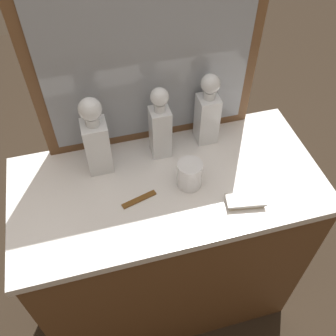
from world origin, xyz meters
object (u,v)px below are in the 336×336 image
object	(u,v)px
crystal_decanter_left	(207,115)
tortoiseshell_comb	(139,199)
crystal_decanter_center	(97,142)
silver_brush_front	(245,201)
crystal_decanter_far_left	(160,129)
crystal_tumbler_left	(189,175)

from	to	relation	value
crystal_decanter_left	tortoiseshell_comb	xyz separation A→B (m)	(-0.32, -0.23, -0.12)
crystal_decanter_center	tortoiseshell_comb	size ratio (longest dim) A/B	2.47
crystal_decanter_center	silver_brush_front	xyz separation A→B (m)	(0.45, -0.30, -0.11)
crystal_decanter_center	crystal_decanter_far_left	world-z (taller)	crystal_decanter_center
crystal_decanter_left	silver_brush_front	world-z (taller)	crystal_decanter_left
crystal_decanter_left	tortoiseshell_comb	world-z (taller)	crystal_decanter_left
tortoiseshell_comb	crystal_decanter_far_left	bearing A→B (deg)	57.61
crystal_decanter_left	crystal_tumbler_left	xyz separation A→B (m)	(-0.13, -0.21, -0.07)
crystal_decanter_far_left	silver_brush_front	world-z (taller)	crystal_decanter_far_left
crystal_decanter_center	crystal_tumbler_left	xyz separation A→B (m)	(0.29, -0.17, -0.08)
crystal_decanter_far_left	silver_brush_front	size ratio (longest dim) A/B	2.12
tortoiseshell_comb	crystal_decanter_center	bearing A→B (deg)	118.70
crystal_tumbler_left	silver_brush_front	size ratio (longest dim) A/B	0.73
crystal_decanter_left	crystal_tumbler_left	size ratio (longest dim) A/B	2.89
crystal_decanter_center	crystal_tumbler_left	world-z (taller)	crystal_decanter_center
crystal_decanter_left	tortoiseshell_comb	bearing A→B (deg)	-144.00
crystal_decanter_far_left	silver_brush_front	xyz separation A→B (m)	(0.22, -0.31, -0.11)
silver_brush_front	crystal_decanter_center	bearing A→B (deg)	146.74
crystal_decanter_center	tortoiseshell_comb	distance (m)	0.25
silver_brush_front	crystal_tumbler_left	bearing A→B (deg)	140.62
tortoiseshell_comb	crystal_tumbler_left	bearing A→B (deg)	7.41
crystal_tumbler_left	tortoiseshell_comb	bearing A→B (deg)	-172.59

